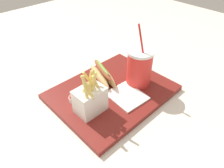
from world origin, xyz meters
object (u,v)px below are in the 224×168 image
Objects in this scene: ketchup_cup_2 at (73,99)px; napkin_stack at (127,96)px; ketchup_cup_1 at (82,91)px; soda_cup at (139,67)px; hot_dog_1 at (103,74)px; fries_basket at (90,100)px.

napkin_stack is (-0.16, 0.12, -0.01)m from ketchup_cup_2.
ketchup_cup_1 is 0.05m from ketchup_cup_2.
soda_cup is 7.76× the size of ketchup_cup_1.
soda_cup is at bearing 160.27° from ketchup_cup_2.
ketchup_cup_1 is 0.17m from napkin_stack.
hot_dog_1 reaches higher than napkin_stack.
fries_basket reaches higher than ketchup_cup_1.
ketchup_cup_1 is at bearing 5.92° from hot_dog_1.
hot_dog_1 is (-0.15, -0.10, -0.02)m from fries_basket.
ketchup_cup_2 is at bearing 8.36° from hot_dog_1.
napkin_stack is at bearing 15.67° from soda_cup.
fries_basket is 5.13× the size of ketchup_cup_2.
napkin_stack is at bearing 87.21° from hot_dog_1.
fries_basket is at bearing 70.01° from ketchup_cup_1.
napkin_stack is (-0.14, 0.04, -0.05)m from fries_basket.
ketchup_cup_1 is 0.97× the size of ketchup_cup_2.
fries_basket is at bearing -2.53° from soda_cup.
ketchup_cup_1 is at bearing -50.11° from napkin_stack.
ketchup_cup_1 reaches higher than napkin_stack.
hot_dog_1 is 5.63× the size of ketchup_cup_2.
hot_dog_1 is at bearing -92.79° from napkin_stack.
ketchup_cup_1 is at bearing -26.84° from soda_cup.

